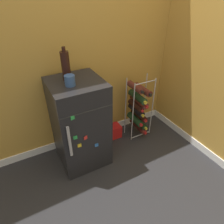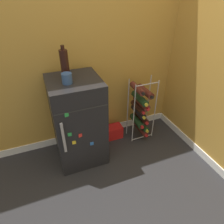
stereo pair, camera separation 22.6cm
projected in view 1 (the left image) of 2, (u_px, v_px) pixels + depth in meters
ground_plane at (123, 172)px, 2.15m from camera, size 14.00×14.00×0.00m
wall_back at (89, 38)px, 2.02m from camera, size 7.01×0.07×2.50m
mini_fridge at (80, 124)px, 2.08m from camera, size 0.50×0.54×0.96m
wine_rack at (138, 108)px, 2.48m from camera, size 0.30×0.33×0.80m
soda_box at (110, 132)px, 2.58m from camera, size 0.29×0.15×0.17m
fridge_top_cup at (70, 80)px, 1.72m from camera, size 0.09×0.09×0.09m
fridge_top_bottle at (66, 66)px, 1.77m from camera, size 0.08×0.08×0.30m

